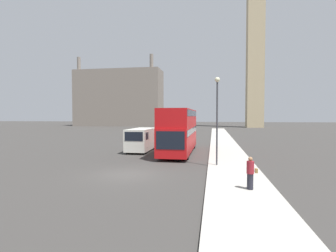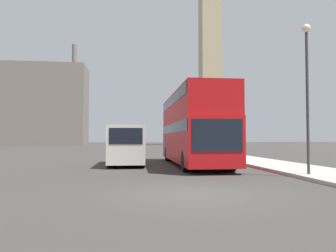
# 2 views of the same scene
# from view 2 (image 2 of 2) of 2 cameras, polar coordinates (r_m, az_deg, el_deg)

# --- Properties ---
(ground_plane) EXTENTS (300.00, 300.00, 0.00)m
(ground_plane) POSITION_cam_2_polar(r_m,az_deg,el_deg) (9.88, 3.74, -11.64)
(ground_plane) COLOR #383533
(building_block_distant) EXTENTS (32.04, 10.50, 25.15)m
(building_block_distant) POSITION_cam_2_polar(r_m,az_deg,el_deg) (92.30, -23.96, 3.37)
(building_block_distant) COLOR slate
(building_block_distant) RESTS_ON ground_plane
(red_double_decker_bus) EXTENTS (2.63, 11.29, 4.32)m
(red_double_decker_bus) POSITION_cam_2_polar(r_m,az_deg,el_deg) (20.01, 4.41, 0.07)
(red_double_decker_bus) COLOR #B71114
(red_double_decker_bus) RESTS_ON ground_plane
(white_van) EXTENTS (2.11, 5.58, 2.36)m
(white_van) POSITION_cam_2_polar(r_m,az_deg,el_deg) (20.10, -7.23, -3.20)
(white_van) COLOR silver
(white_van) RESTS_ON ground_plane
(street_lamp) EXTENTS (0.36, 0.36, 6.31)m
(street_lamp) POSITION_cam_2_polar(r_m,az_deg,el_deg) (15.07, 23.06, 7.96)
(street_lamp) COLOR #38383D
(street_lamp) RESTS_ON sidewalk_strip
(parked_sedan) EXTENTS (1.83, 4.49, 1.49)m
(parked_sedan) POSITION_cam_2_polar(r_m,az_deg,el_deg) (37.82, -8.11, -3.63)
(parked_sedan) COLOR #99999E
(parked_sedan) RESTS_ON ground_plane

